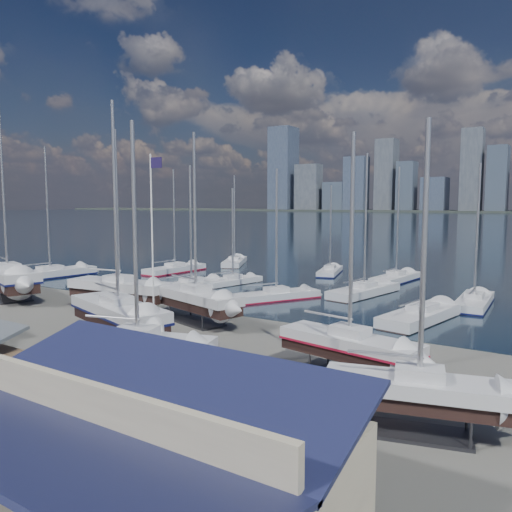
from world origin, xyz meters
The scene contains 22 objects.
ground centered at (0.00, -10.00, 0.00)m, with size 1400.00×1400.00×0.00m, color #605E59.
shed_blue centered at (16.00, -26.00, 2.42)m, with size 13.65×9.45×4.71m.
sailboat_cradle_0 centered at (-21.80, -6.24, 2.26)m, with size 12.74×7.01×19.55m.
sailboat_cradle_2 centered at (-7.41, -4.31, 2.08)m, with size 10.17×3.90×16.18m.
sailboat_cradle_3 centered at (0.46, -11.50, 2.10)m, with size 10.69×5.79×16.59m.
sailboat_cradle_4 centered at (1.35, -4.14, 2.04)m, with size 9.69×5.04×15.30m.
sailboat_cradle_5 centered at (7.26, -16.24, 1.97)m, with size 8.90×4.66×14.02m.
sailboat_cradle_6 centered at (16.86, -9.68, 1.94)m, with size 8.49×3.71×13.48m.
sailboat_cradle_7 centered at (21.89, -14.46, 1.93)m, with size 8.17×4.13×13.08m.
sailboat_moored_0 centered at (-30.83, 4.90, 0.31)m, with size 4.74×12.25×17.85m.
sailboat_moored_1 centered at (-20.35, 17.47, 0.31)m, with size 3.30×10.25×15.14m.
sailboat_moored_2 centered at (-18.29, 29.18, 0.32)m, with size 6.88×9.99×14.81m.
sailboat_moored_3 centered at (-9.27, 7.91, 0.31)m, with size 3.70×9.97×14.58m.
sailboat_moored_4 centered at (-7.37, 13.33, 0.33)m, with size 3.90×8.27×12.05m.
sailboat_moored_5 centered at (-1.18, 27.70, 0.31)m, with size 4.52×8.84×12.72m.
sailboat_moored_6 centered at (1.93, 7.79, 0.31)m, with size 6.79×9.26×13.74m.
sailboat_moored_7 centered at (8.51, 14.96, 0.32)m, with size 4.73×10.68×15.59m.
sailboat_moored_8 centered at (8.57, 25.89, 0.31)m, with size 3.87×10.17×14.84m.
sailboat_moored_9 centered at (16.71, 6.53, 0.32)m, with size 4.88×11.01×16.07m.
sailboat_moored_10 centered at (19.30, 15.17, 0.31)m, with size 2.95×9.49×14.07m.
car_c centered at (6.76, -18.79, 0.72)m, with size 2.38×5.17×1.44m, color gray.
flagpole centered at (0.25, -7.72, 7.80)m, with size 1.17×0.12×13.38m.
Camera 1 is at (27.02, -35.04, 9.70)m, focal length 35.00 mm.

